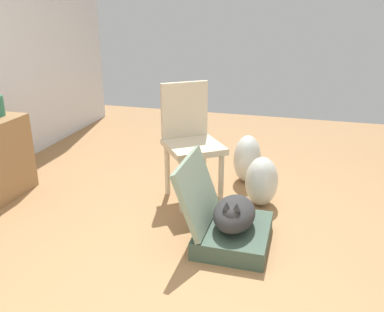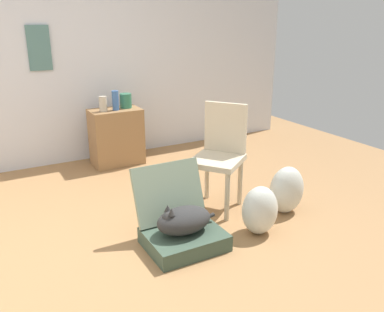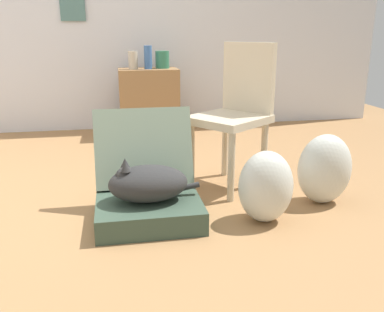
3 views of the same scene
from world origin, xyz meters
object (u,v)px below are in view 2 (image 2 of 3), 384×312
Objects in this scene: cat at (183,220)px; plastic_bag_white at (260,210)px; vase_short at (126,101)px; plastic_bag_clear at (287,190)px; chair at (220,153)px; suitcase_base at (184,239)px; vase_round at (115,100)px; vase_tall at (103,104)px; side_table at (117,137)px.

cat is 0.66m from plastic_bag_white.
vase_short is (-0.30, 2.21, 0.55)m from plastic_bag_white.
plastic_bag_clear is 0.69m from chair.
suitcase_base is at bearing 170.36° from plastic_bag_white.
chair is (0.45, -1.54, -0.26)m from vase_round.
suitcase_base is 0.66m from plastic_bag_white.
plastic_bag_clear reaches higher than plastic_bag_white.
chair reaches higher than vase_tall.
plastic_bag_white is at bearing -74.39° from vase_tall.
plastic_bag_white is at bearing -78.32° from side_table.
vase_round reaches higher than side_table.
chair is (0.45, -1.59, 0.19)m from side_table.
side_table is 0.45m from vase_tall.
plastic_bag_clear reaches higher than suitcase_base.
suitcase_base is at bearing -88.92° from chair.
vase_round is (-0.45, 2.15, 0.58)m from plastic_bag_white.
suitcase_base is at bearing -91.16° from vase_tall.
vase_round is at bearing -0.49° from vase_tall.
plastic_bag_clear is 0.46× the size of chair.
cat is 2.10m from vase_tall.
vase_tall is (-0.60, 2.15, 0.55)m from plastic_bag_white.
plastic_bag_clear is at bearing 4.09° from suitcase_base.
vase_round reaches higher than suitcase_base.
cat is 0.77× the size of side_table.
side_table is 0.45m from vase_short.
plastic_bag_clear is (1.10, 0.08, -0.01)m from cat.
vase_tall is 0.18× the size of chair.
side_table is 1.66m from chair.
cat is 2.12m from vase_round.
vase_short reaches higher than suitcase_base.
cat is at bearing -95.38° from side_table.
suitcase_base is 2.11m from side_table.
plastic_bag_white is 2.24m from side_table.
plastic_bag_clear is 1.95× the size of vase_round.
cat is 0.86m from chair.
chair reaches higher than suitcase_base.
plastic_bag_white reaches higher than cat.
vase_round is (0.19, 2.04, 0.72)m from suitcase_base.
plastic_bag_clear is at bearing -65.31° from vase_round.
plastic_bag_clear is (0.45, 0.19, 0.01)m from plastic_bag_white.
vase_round reaches higher than cat.
cat is at bearing -89.26° from chair.
side_table reaches higher than plastic_bag_white.
plastic_bag_white is 0.61× the size of side_table.
plastic_bag_clear is at bearing -65.78° from side_table.
side_table reaches higher than cat.
vase_round is at bearing -156.63° from vase_short.
vase_short is at bearing 7.99° from side_table.
vase_tall reaches higher than vase_short.
cat is 0.54× the size of chair.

